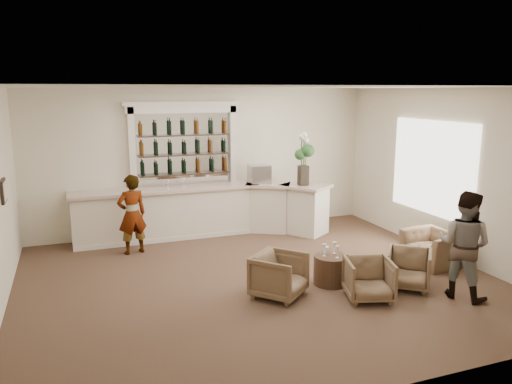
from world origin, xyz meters
The scene contains 19 objects.
ground centered at (0.00, 0.00, 0.00)m, with size 8.00×8.00×0.00m, color brown.
room_shell centered at (0.16, 0.71, 2.34)m, with size 8.04×7.02×3.32m.
bar_counter centered at (-0.16, 3.00, 0.57)m, with size 5.72×1.80×1.14m.
back_bar_alcove centered at (-0.50, 3.41, 2.03)m, with size 2.64×0.25×3.00m.
cocktail_table centered at (1.11, -0.55, 0.25)m, with size 0.59×0.59×0.50m, color #462C1E.
sommelier centered at (-1.84, 2.30, 0.81)m, with size 0.59×0.39×1.62m, color gray.
guest centered at (2.80, -1.76, 0.87)m, with size 0.84×0.66×1.73m, color gray.
armchair_left centered at (0.08, -0.73, 0.35)m, with size 0.75×0.78×0.71m, color brown.
armchair_center centered at (1.36, -1.32, 0.33)m, with size 0.70×0.72×0.66m, color brown.
armchair_right centered at (2.24, -1.15, 0.33)m, with size 0.70×0.72×0.65m, color brown.
armchair_far centered at (3.40, -0.36, 0.32)m, with size 0.97×0.85×0.63m, color brown.
espresso_machine centered at (1.15, 2.97, 1.35)m, with size 0.47×0.40×0.41m, color #B2B1B6.
flower_vase centered at (1.97, 2.36, 1.81)m, with size 0.31×0.31×1.19m.
wine_glass_bar_left centered at (-0.97, 3.02, 1.25)m, with size 0.07×0.07×0.21m, color white, non-canonical shape.
wine_glass_bar_right centered at (-0.60, 3.10, 1.25)m, with size 0.07×0.07×0.21m, color white, non-canonical shape.
wine_glass_tbl_a centered at (0.99, -0.52, 0.60)m, with size 0.07×0.07×0.21m, color white, non-canonical shape.
wine_glass_tbl_b centered at (1.21, -0.47, 0.60)m, with size 0.07×0.07×0.21m, color white, non-canonical shape.
wine_glass_tbl_c centered at (1.15, -0.68, 0.60)m, with size 0.07×0.07×0.21m, color white, non-canonical shape.
napkin_holder centered at (1.09, -0.41, 0.56)m, with size 0.08×0.08×0.12m, color white.
Camera 1 is at (-2.91, -7.64, 3.26)m, focal length 35.00 mm.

